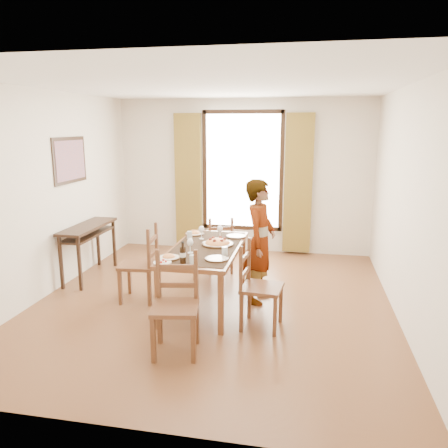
% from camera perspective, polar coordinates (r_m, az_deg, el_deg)
% --- Properties ---
extents(ground, '(5.00, 5.00, 0.00)m').
position_cam_1_polar(ground, '(5.76, -1.39, -10.12)').
color(ground, '#522719').
rests_on(ground, ground).
extents(room_shell, '(4.60, 5.10, 2.74)m').
position_cam_1_polar(room_shell, '(5.48, -1.23, 5.45)').
color(room_shell, beige).
rests_on(room_shell, ground).
extents(console_table, '(0.38, 1.20, 0.80)m').
position_cam_1_polar(console_table, '(6.78, -17.32, -1.10)').
color(console_table, black).
rests_on(console_table, ground).
extents(dining_table, '(0.83, 1.75, 0.76)m').
position_cam_1_polar(dining_table, '(5.50, -2.38, -3.66)').
color(dining_table, brown).
rests_on(dining_table, ground).
extents(chair_west, '(0.48, 0.48, 1.00)m').
position_cam_1_polar(chair_west, '(5.77, -10.77, -5.38)').
color(chair_west, brown).
rests_on(chair_west, ground).
extents(chair_north, '(0.51, 0.51, 0.89)m').
position_cam_1_polar(chair_north, '(6.76, -0.59, -2.93)').
color(chair_north, brown).
rests_on(chair_north, ground).
extents(chair_south, '(0.52, 0.52, 1.02)m').
position_cam_1_polar(chair_south, '(4.44, -6.32, -10.74)').
color(chair_south, brown).
rests_on(chair_south, ground).
extents(chair_east, '(0.48, 0.48, 0.99)m').
position_cam_1_polar(chair_east, '(4.94, 4.56, -8.38)').
color(chair_east, brown).
rests_on(chair_east, ground).
extents(man, '(0.70, 0.57, 1.59)m').
position_cam_1_polar(man, '(5.57, 4.71, -2.30)').
color(man, gray).
rests_on(man, ground).
extents(plate_sw, '(0.27, 0.27, 0.05)m').
position_cam_1_polar(plate_sw, '(5.02, -7.21, -4.20)').
color(plate_sw, silver).
rests_on(plate_sw, dining_table).
extents(plate_se, '(0.27, 0.27, 0.05)m').
position_cam_1_polar(plate_se, '(4.94, -0.97, -4.37)').
color(plate_se, silver).
rests_on(plate_se, dining_table).
extents(plate_nw, '(0.27, 0.27, 0.05)m').
position_cam_1_polar(plate_nw, '(6.08, -3.85, -1.13)').
color(plate_nw, silver).
rests_on(plate_nw, dining_table).
extents(plate_ne, '(0.27, 0.27, 0.05)m').
position_cam_1_polar(plate_ne, '(5.94, 1.61, -1.44)').
color(plate_ne, silver).
rests_on(plate_ne, dining_table).
extents(pasta_platter, '(0.40, 0.40, 0.10)m').
position_cam_1_polar(pasta_platter, '(5.53, -0.85, -2.25)').
color(pasta_platter, '#B52D17').
rests_on(pasta_platter, dining_table).
extents(caprese_plate, '(0.20, 0.20, 0.04)m').
position_cam_1_polar(caprese_plate, '(4.86, -8.06, -4.88)').
color(caprese_plate, silver).
rests_on(caprese_plate, dining_table).
extents(wine_glass_a, '(0.08, 0.08, 0.18)m').
position_cam_1_polar(wine_glass_a, '(5.19, -4.44, -2.83)').
color(wine_glass_a, white).
rests_on(wine_glass_a, dining_table).
extents(wine_glass_b, '(0.08, 0.08, 0.18)m').
position_cam_1_polar(wine_glass_b, '(5.83, -0.53, -1.04)').
color(wine_glass_b, white).
rests_on(wine_glass_b, dining_table).
extents(wine_glass_c, '(0.08, 0.08, 0.18)m').
position_cam_1_polar(wine_glass_c, '(5.81, -2.97, -1.11)').
color(wine_glass_c, white).
rests_on(wine_glass_c, dining_table).
extents(tumbler_a, '(0.07, 0.07, 0.10)m').
position_cam_1_polar(tumbler_a, '(5.10, 0.09, -3.54)').
color(tumbler_a, silver).
rests_on(tumbler_a, dining_table).
extents(tumbler_b, '(0.07, 0.07, 0.10)m').
position_cam_1_polar(tumbler_b, '(5.85, -4.52, -1.45)').
color(tumbler_b, silver).
rests_on(tumbler_b, dining_table).
extents(tumbler_c, '(0.07, 0.07, 0.10)m').
position_cam_1_polar(tumbler_c, '(4.80, -4.11, -4.63)').
color(tumbler_c, silver).
rests_on(tumbler_c, dining_table).
extents(wine_bottle, '(0.07, 0.07, 0.25)m').
position_cam_1_polar(wine_bottle, '(4.80, -5.40, -3.73)').
color(wine_bottle, black).
rests_on(wine_bottle, dining_table).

